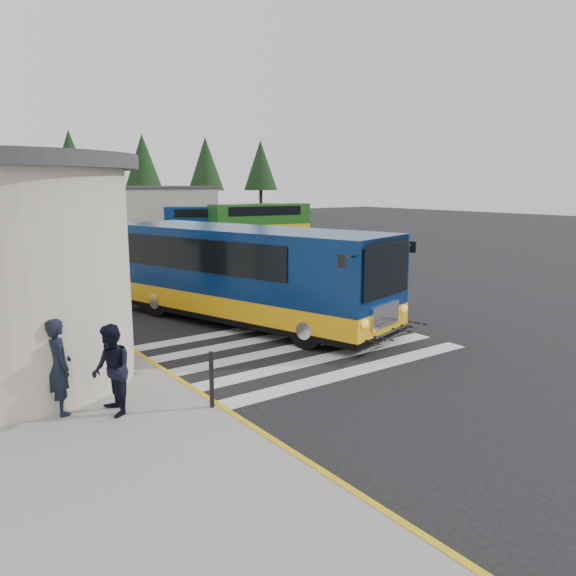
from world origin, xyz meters
TOP-DOWN VIEW (x-y plane):
  - ground at (0.00, 0.00)m, footprint 140.00×140.00m
  - curb_strip at (-4.05, 4.00)m, footprint 0.12×34.00m
  - crosswalk at (-0.50, -0.80)m, footprint 8.00×5.35m
  - depot_building at (6.00, 42.00)m, footprint 26.40×8.40m
  - tree_line at (6.29, 50.00)m, footprint 58.40×4.40m
  - transit_bus at (0.22, 2.37)m, footprint 5.93×10.93m
  - pedestrian_a at (-6.59, -2.07)m, footprint 0.46×0.67m
  - pedestrian_b at (-5.83, -2.69)m, footprint 0.69×0.86m
  - bollard at (-4.20, -3.46)m, footprint 0.09×0.09m
  - far_bus_a at (14.98, 32.12)m, footprint 8.17×5.86m
  - far_bus_b at (18.45, 29.55)m, footprint 9.19×3.78m

SIDE VIEW (x-z plane):
  - ground at x=0.00m, z-range 0.00..0.00m
  - crosswalk at x=-0.50m, z-range 0.00..0.01m
  - curb_strip at x=-4.05m, z-range 0.00..0.16m
  - bollard at x=-4.20m, z-range 0.15..1.24m
  - pedestrian_b at x=-5.83m, z-range 0.15..1.85m
  - pedestrian_a at x=-6.59m, z-range 0.15..1.95m
  - far_bus_a at x=14.98m, z-range 0.31..2.40m
  - transit_bus at x=0.22m, z-range -0.07..2.94m
  - far_bus_b at x=18.45m, z-range 0.34..2.65m
  - depot_building at x=6.00m, z-range 0.01..4.21m
  - tree_line at x=6.29m, z-range 1.77..11.77m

